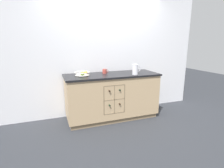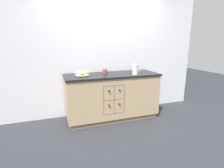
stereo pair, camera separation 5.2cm
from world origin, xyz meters
name	(u,v)px [view 2 (the right image)]	position (x,y,z in m)	size (l,w,h in m)	color
ground_plane	(112,117)	(0.00, 0.00, 0.00)	(14.00, 14.00, 0.00)	#2D3035
back_wall	(106,55)	(0.00, 0.40, 1.27)	(4.40, 0.06, 2.55)	white
kitchen_island	(112,96)	(0.00, 0.00, 0.47)	(1.89, 0.72, 0.93)	#8B7354
fruit_bowl	(82,73)	(-0.59, 0.03, 0.98)	(0.30, 0.30, 0.09)	silver
white_pitcher	(135,69)	(0.42, -0.20, 1.04)	(0.18, 0.12, 0.20)	white
ceramic_mug	(105,71)	(-0.11, 0.14, 0.98)	(0.12, 0.09, 0.09)	#B7473D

